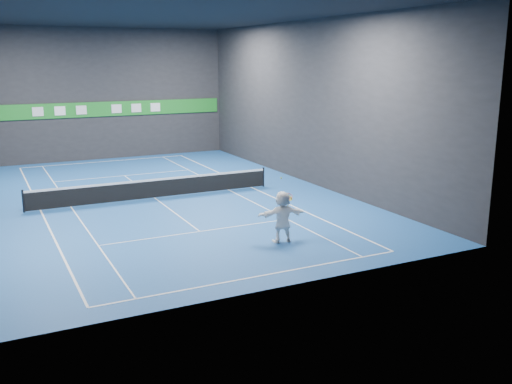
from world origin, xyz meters
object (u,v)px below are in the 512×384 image
player (282,217)px  tennis_net (154,188)px  tennis_ball (281,178)px  tennis_racket (289,198)px

player → tennis_net: size_ratio=0.16×
player → tennis_ball: tennis_ball is taller
player → tennis_net: 9.39m
player → tennis_racket: 0.77m
tennis_net → player: bearing=-75.3°
player → tennis_ball: size_ratio=31.70×
tennis_ball → tennis_net: 9.61m
tennis_ball → tennis_racket: tennis_ball is taller
tennis_ball → tennis_net: size_ratio=0.01×
player → tennis_racket: bearing=-162.0°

